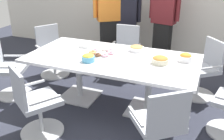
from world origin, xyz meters
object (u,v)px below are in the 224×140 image
person_standing_0 (108,16)px  snack_bowl_chips_yellow (88,58)px  office_chair_2 (159,129)px  office_chair_6 (52,54)px  napkin_pile (85,45)px  office_chair_4 (203,72)px  snack_bowl_pretzels (160,60)px  snack_bowl_chips_orange (186,57)px  conference_table (112,65)px  person_standing_1 (126,21)px  donut_platter (102,53)px  office_chair_0 (8,72)px  snack_bowl_cookies (137,48)px  office_chair_1 (35,106)px  person_standing_2 (164,18)px  office_chair_5 (125,54)px

person_standing_0 → snack_bowl_chips_yellow: 1.89m
office_chair_2 → office_chair_6: bearing=108.3°
snack_bowl_chips_yellow → napkin_pile: snack_bowl_chips_yellow is taller
office_chair_4 → snack_bowl_pretzels: bearing=106.1°
person_standing_0 → snack_bowl_chips_orange: size_ratio=10.68×
office_chair_2 → snack_bowl_chips_yellow: bearing=111.3°
conference_table → napkin_pile: bearing=155.5°
person_standing_0 → snack_bowl_pretzels: person_standing_0 is taller
office_chair_6 → snack_bowl_chips_yellow: (1.20, -0.87, 0.40)m
office_chair_6 → person_standing_1: person_standing_1 is taller
person_standing_1 → conference_table: bearing=90.3°
person_standing_0 → donut_platter: (0.52, -1.48, -0.22)m
person_standing_1 → snack_bowl_chips_yellow: person_standing_1 is taller
office_chair_6 → person_standing_1: (1.04, 1.13, 0.46)m
person_standing_1 → snack_bowl_pretzels: bearing=109.6°
office_chair_2 → office_chair_4: (0.31, 1.71, 0.00)m
office_chair_4 → napkin_pile: 1.89m
office_chair_2 → snack_bowl_chips_orange: (0.08, 1.15, 0.40)m
office_chair_0 → snack_bowl_cookies: size_ratio=4.05×
snack_bowl_pretzels → snack_bowl_cookies: (-0.43, 0.36, -0.01)m
office_chair_1 → person_standing_2: person_standing_2 is taller
napkin_pile → person_standing_1: bearing=83.7°
conference_table → office_chair_1: (-0.58, -1.03, -0.22)m
office_chair_0 → office_chair_4: bearing=90.3°
office_chair_1 → office_chair_5: size_ratio=1.00×
office_chair_2 → person_standing_2: bearing=62.8°
snack_bowl_chips_orange → donut_platter: 1.17m
office_chair_2 → napkin_pile: office_chair_2 is taller
office_chair_0 → napkin_pile: 1.27m
person_standing_1 → snack_bowl_chips_orange: (1.38, -1.50, -0.06)m
conference_table → snack_bowl_cookies: 0.48m
snack_bowl_cookies → snack_bowl_pretzels: bearing=-39.9°
office_chair_6 → snack_bowl_pretzels: bearing=106.7°
office_chair_1 → office_chair_4: same height
person_standing_1 → donut_platter: bearing=84.6°
donut_platter → snack_bowl_chips_orange: bearing=7.3°
snack_bowl_chips_yellow → snack_bowl_cookies: 0.81m
office_chair_1 → snack_bowl_pretzels: bearing=72.3°
person_standing_0 → snack_bowl_cookies: 1.52m
office_chair_4 → office_chair_6: (-2.65, -0.18, 0.00)m
snack_bowl_chips_orange → snack_bowl_chips_yellow: size_ratio=0.99×
conference_table → donut_platter: size_ratio=6.29×
snack_bowl_cookies → conference_table: bearing=-122.7°
office_chair_6 → snack_bowl_chips_yellow: 1.54m
person_standing_2 → office_chair_1: bearing=83.4°
office_chair_1 → snack_bowl_chips_orange: bearing=71.2°
office_chair_5 → office_chair_2: bearing=115.0°
person_standing_0 → office_chair_5: bearing=103.3°
office_chair_0 → snack_bowl_pretzels: office_chair_0 is taller
person_standing_2 → snack_bowl_chips_orange: size_ratio=10.61×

